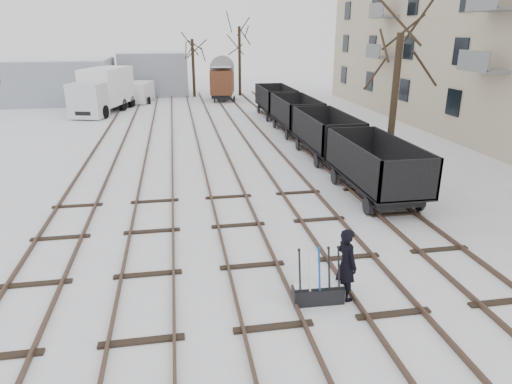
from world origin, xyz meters
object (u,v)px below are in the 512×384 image
at_px(ground_frame, 318,292).
at_px(lorry, 103,90).
at_px(freight_wagon_a, 375,176).
at_px(box_van_wagon, 222,80).
at_px(panel_van, 140,92).
at_px(worker, 346,264).

xyz_separation_m(ground_frame, lorry, (-9.17, 30.87, 1.59)).
height_order(freight_wagon_a, box_van_wagon, box_van_wagon).
bearing_deg(lorry, box_van_wagon, 44.24).
height_order(freight_wagon_a, panel_van, freight_wagon_a).
distance_m(box_van_wagon, panel_van, 8.09).
bearing_deg(panel_van, lorry, -103.60).
bearing_deg(ground_frame, box_van_wagon, 89.52).
height_order(ground_frame, panel_van, panel_van).
height_order(worker, lorry, lorry).
bearing_deg(freight_wagon_a, ground_frame, -122.80).
bearing_deg(ground_frame, freight_wagon_a, 59.01).
distance_m(ground_frame, freight_wagon_a, 8.63).
relative_size(ground_frame, worker, 0.77).
bearing_deg(freight_wagon_a, box_van_wagon, 96.28).
height_order(lorry, panel_van, lorry).
distance_m(worker, freight_wagon_a, 8.14).
bearing_deg(freight_wagon_a, worker, -118.74).
bearing_deg(worker, freight_wagon_a, -44.59).
distance_m(freight_wagon_a, box_van_wagon, 29.38).
bearing_deg(lorry, worker, -55.48).
xyz_separation_m(worker, box_van_wagon, (0.70, 36.32, 0.98)).
bearing_deg(panel_van, worker, -67.50).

